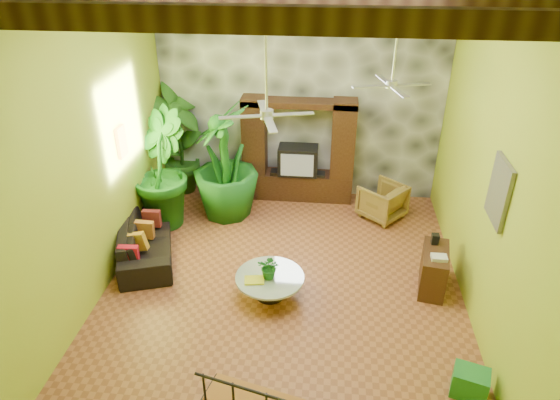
# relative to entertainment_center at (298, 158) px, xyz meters

# --- Properties ---
(ground) EXTENTS (7.00, 7.00, 0.00)m
(ground) POSITION_rel_entertainment_center_xyz_m (0.00, -3.14, -0.97)
(ground) COLOR brown
(ground) RESTS_ON ground
(back_wall) EXTENTS (6.00, 0.02, 5.00)m
(back_wall) POSITION_rel_entertainment_center_xyz_m (0.00, 0.36, 1.53)
(back_wall) COLOR #AFBD2B
(back_wall) RESTS_ON ground
(left_wall) EXTENTS (0.02, 7.00, 5.00)m
(left_wall) POSITION_rel_entertainment_center_xyz_m (-3.00, -3.14, 1.53)
(left_wall) COLOR #AFBD2B
(left_wall) RESTS_ON ground
(right_wall) EXTENTS (0.02, 7.00, 5.00)m
(right_wall) POSITION_rel_entertainment_center_xyz_m (3.00, -3.14, 1.53)
(right_wall) COLOR #AFBD2B
(right_wall) RESTS_ON ground
(stone_accent_wall) EXTENTS (5.98, 0.10, 4.98)m
(stone_accent_wall) POSITION_rel_entertainment_center_xyz_m (0.00, 0.30, 1.53)
(stone_accent_wall) COLOR #35383D
(stone_accent_wall) RESTS_ON ground
(entertainment_center) EXTENTS (2.40, 0.55, 2.30)m
(entertainment_center) POSITION_rel_entertainment_center_xyz_m (0.00, 0.00, 0.00)
(entertainment_center) COLOR black
(entertainment_center) RESTS_ON ground
(ceiling_fan_front) EXTENTS (1.28, 1.28, 1.86)m
(ceiling_fan_front) POSITION_rel_entertainment_center_xyz_m (-0.20, -3.54, 2.44)
(ceiling_fan_front) COLOR silver
(ceiling_fan_front) RESTS_ON ceiling
(ceiling_fan_back) EXTENTS (1.28, 1.28, 1.86)m
(ceiling_fan_back) POSITION_rel_entertainment_center_xyz_m (1.60, -1.94, 2.44)
(ceiling_fan_back) COLOR silver
(ceiling_fan_back) RESTS_ON ceiling
(wall_art_mask) EXTENTS (0.06, 0.32, 0.55)m
(wall_art_mask) POSITION_rel_entertainment_center_xyz_m (-2.96, -2.14, 1.13)
(wall_art_mask) COLOR yellow
(wall_art_mask) RESTS_ON left_wall
(wall_art_painting) EXTENTS (0.06, 0.70, 0.90)m
(wall_art_painting) POSITION_rel_entertainment_center_xyz_m (2.96, -3.74, 1.33)
(wall_art_painting) COLOR #225B80
(wall_art_painting) RESTS_ON right_wall
(sofa) EXTENTS (1.57, 2.47, 0.67)m
(sofa) POSITION_rel_entertainment_center_xyz_m (-2.65, -2.46, -0.63)
(sofa) COLOR black
(sofa) RESTS_ON ground
(wicker_armchair) EXTENTS (1.14, 1.14, 0.75)m
(wicker_armchair) POSITION_rel_entertainment_center_xyz_m (1.82, -0.68, -0.59)
(wicker_armchair) COLOR olive
(wicker_armchair) RESTS_ON ground
(tall_plant_a) EXTENTS (1.60, 1.60, 2.56)m
(tall_plant_a) POSITION_rel_entertainment_center_xyz_m (-2.65, 0.01, 0.31)
(tall_plant_a) COLOR #255B18
(tall_plant_a) RESTS_ON ground
(tall_plant_b) EXTENTS (1.48, 1.61, 2.37)m
(tall_plant_b) POSITION_rel_entertainment_center_xyz_m (-2.65, -1.32, 0.22)
(tall_plant_b) COLOR #195F19
(tall_plant_b) RESTS_ON ground
(tall_plant_c) EXTENTS (1.52, 1.52, 2.41)m
(tall_plant_c) POSITION_rel_entertainment_center_xyz_m (-1.43, -0.89, 0.24)
(tall_plant_c) COLOR #185B1A
(tall_plant_c) RESTS_ON ground
(coffee_table) EXTENTS (1.13, 1.13, 0.40)m
(coffee_table) POSITION_rel_entertainment_center_xyz_m (-0.20, -3.46, -0.71)
(coffee_table) COLOR black
(coffee_table) RESTS_ON ground
(centerpiece_plant) EXTENTS (0.43, 0.40, 0.40)m
(centerpiece_plant) POSITION_rel_entertainment_center_xyz_m (-0.19, -3.49, -0.36)
(centerpiece_plant) COLOR #19611C
(centerpiece_plant) RESTS_ON coffee_table
(yellow_tray) EXTENTS (0.35, 0.27, 0.03)m
(yellow_tray) POSITION_rel_entertainment_center_xyz_m (-0.43, -3.61, -0.55)
(yellow_tray) COLOR yellow
(yellow_tray) RESTS_ON coffee_table
(side_console) EXTENTS (0.56, 0.96, 0.73)m
(side_console) POSITION_rel_entertainment_center_xyz_m (2.51, -2.95, -0.60)
(side_console) COLOR #372411
(side_console) RESTS_ON ground
(green_bin) EXTENTS (0.53, 0.45, 0.39)m
(green_bin) POSITION_rel_entertainment_center_xyz_m (2.65, -5.15, -0.77)
(green_bin) COLOR #1B6522
(green_bin) RESTS_ON ground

